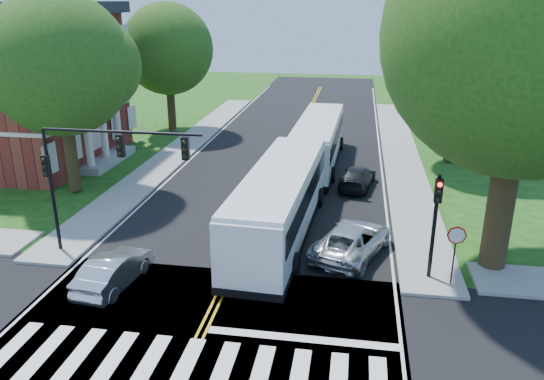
% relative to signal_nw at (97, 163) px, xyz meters
% --- Properties ---
extents(ground, '(140.00, 140.00, 0.00)m').
position_rel_signal_nw_xyz_m(ground, '(5.86, -6.43, -4.38)').
color(ground, '#184110').
rests_on(ground, ground).
extents(road, '(14.00, 96.00, 0.01)m').
position_rel_signal_nw_xyz_m(road, '(5.86, 11.57, -4.37)').
color(road, black).
rests_on(road, ground).
extents(cross_road, '(60.00, 12.00, 0.01)m').
position_rel_signal_nw_xyz_m(cross_road, '(5.86, -6.43, -4.37)').
color(cross_road, black).
rests_on(cross_road, ground).
extents(center_line, '(0.36, 70.00, 0.01)m').
position_rel_signal_nw_xyz_m(center_line, '(5.86, 15.57, -4.36)').
color(center_line, gold).
rests_on(center_line, road).
extents(edge_line_w, '(0.12, 70.00, 0.01)m').
position_rel_signal_nw_xyz_m(edge_line_w, '(-0.94, 15.57, -4.36)').
color(edge_line_w, silver).
rests_on(edge_line_w, road).
extents(edge_line_e, '(0.12, 70.00, 0.01)m').
position_rel_signal_nw_xyz_m(edge_line_e, '(12.66, 15.57, -4.36)').
color(edge_line_e, silver).
rests_on(edge_line_e, road).
extents(crosswalk, '(12.60, 3.00, 0.01)m').
position_rel_signal_nw_xyz_m(crosswalk, '(5.86, -6.93, -4.36)').
color(crosswalk, silver).
rests_on(crosswalk, road).
extents(stop_bar, '(6.60, 0.40, 0.01)m').
position_rel_signal_nw_xyz_m(stop_bar, '(9.36, -4.83, -4.36)').
color(stop_bar, silver).
rests_on(stop_bar, road).
extents(sidewalk_nw, '(2.60, 40.00, 0.15)m').
position_rel_signal_nw_xyz_m(sidewalk_nw, '(-2.44, 18.57, -4.30)').
color(sidewalk_nw, gray).
rests_on(sidewalk_nw, ground).
extents(sidewalk_ne, '(2.60, 40.00, 0.15)m').
position_rel_signal_nw_xyz_m(sidewalk_ne, '(14.16, 18.57, -4.30)').
color(sidewalk_ne, gray).
rests_on(sidewalk_ne, ground).
extents(tree_ne_big, '(10.80, 10.80, 14.91)m').
position_rel_signal_nw_xyz_m(tree_ne_big, '(16.86, 1.57, 5.24)').
color(tree_ne_big, '#2E2312').
rests_on(tree_ne_big, ground).
extents(tree_west_near, '(8.00, 8.00, 11.40)m').
position_rel_signal_nw_xyz_m(tree_west_near, '(-5.64, 7.57, 3.15)').
color(tree_west_near, '#2E2312').
rests_on(tree_west_near, ground).
extents(tree_west_far, '(7.60, 7.60, 10.67)m').
position_rel_signal_nw_xyz_m(tree_west_far, '(-5.14, 23.57, 2.62)').
color(tree_west_far, '#2E2312').
rests_on(tree_west_far, ground).
extents(tree_east_mid, '(8.40, 8.40, 11.93)m').
position_rel_signal_nw_xyz_m(tree_east_mid, '(17.36, 17.57, 3.48)').
color(tree_east_mid, '#2E2312').
rests_on(tree_east_mid, ground).
extents(tree_east_far, '(7.20, 7.20, 10.34)m').
position_rel_signal_nw_xyz_m(tree_east_far, '(18.36, 33.57, 2.48)').
color(tree_east_far, '#2E2312').
rests_on(tree_east_far, ground).
extents(signal_nw, '(7.15, 0.46, 5.66)m').
position_rel_signal_nw_xyz_m(signal_nw, '(0.00, 0.00, 0.00)').
color(signal_nw, black).
rests_on(signal_nw, ground).
extents(signal_ne, '(0.30, 0.46, 4.40)m').
position_rel_signal_nw_xyz_m(signal_ne, '(14.06, 0.01, -1.41)').
color(signal_ne, black).
rests_on(signal_ne, ground).
extents(stop_sign, '(0.76, 0.08, 2.53)m').
position_rel_signal_nw_xyz_m(stop_sign, '(14.86, -0.45, -2.35)').
color(stop_sign, black).
rests_on(stop_sign, ground).
extents(bus_lead, '(3.63, 13.06, 3.35)m').
position_rel_signal_nw_xyz_m(bus_lead, '(7.35, 3.47, -2.60)').
color(bus_lead, silver).
rests_on(bus_lead, road).
extents(bus_follow, '(3.29, 12.45, 3.20)m').
position_rel_signal_nw_xyz_m(bus_follow, '(8.21, 15.65, -2.68)').
color(bus_follow, silver).
rests_on(bus_follow, road).
extents(hatchback, '(1.89, 4.27, 1.36)m').
position_rel_signal_nw_xyz_m(hatchback, '(1.49, -2.45, -3.69)').
color(hatchback, silver).
rests_on(hatchback, road).
extents(suv, '(4.02, 5.70, 1.44)m').
position_rel_signal_nw_xyz_m(suv, '(10.86, 1.84, -3.65)').
color(suv, silver).
rests_on(suv, road).
extents(dark_sedan, '(2.51, 4.60, 1.26)m').
position_rel_signal_nw_xyz_m(dark_sedan, '(11.01, 11.20, -3.73)').
color(dark_sedan, black).
rests_on(dark_sedan, road).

